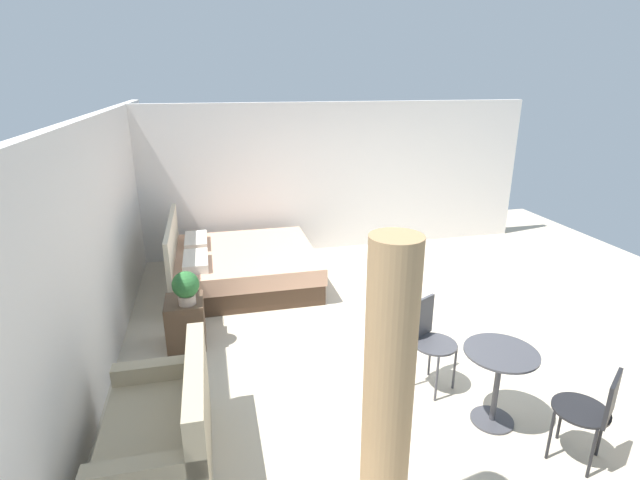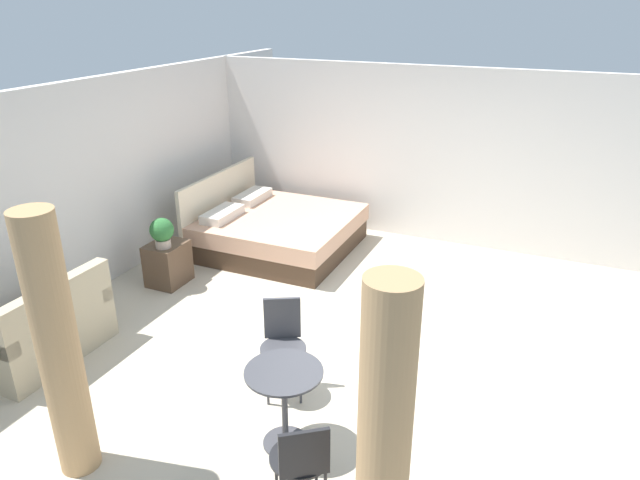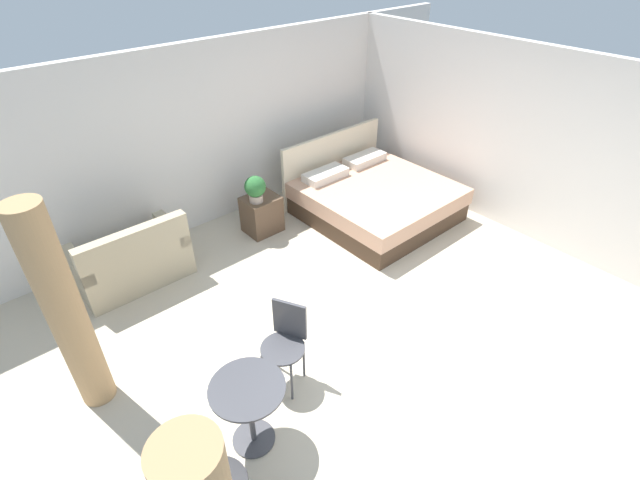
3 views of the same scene
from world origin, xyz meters
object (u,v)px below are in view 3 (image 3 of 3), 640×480
Objects in this scene: balcony_table at (249,404)px; potted_plant at (255,188)px; nightstand at (262,214)px; cafe_chair_near_couch at (286,337)px; couch at (133,261)px; bed at (373,198)px.

potted_plant is at bearing 54.30° from balcony_table.
cafe_chair_near_couch is at bearing -119.89° from nightstand.
couch is at bearing 176.65° from nightstand.
balcony_table is (-1.89, -2.63, -0.26)m from potted_plant.
potted_plant is at bearing -5.05° from couch.
bed is at bearing -14.05° from couch.
potted_plant reaches higher than nightstand.
bed reaches higher than cafe_chair_near_couch.
potted_plant is at bearing -155.01° from nightstand.
couch is 1.44× the size of cafe_chair_near_couch.
balcony_table is 0.74m from cafe_chair_near_couch.
balcony_table reaches higher than nightstand.
couch is 1.86m from nightstand.
couch reaches higher than balcony_table.
potted_plant is 0.53× the size of balcony_table.
bed reaches higher than balcony_table.
nightstand is at bearing 53.37° from balcony_table.
cafe_chair_near_couch reaches higher than balcony_table.
cafe_chair_near_couch reaches higher than nightstand.
potted_plant is at bearing 61.51° from cafe_chair_near_couch.
bed is 2.25× the size of cafe_chair_near_couch.
nightstand is (1.86, -0.11, -0.03)m from couch.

